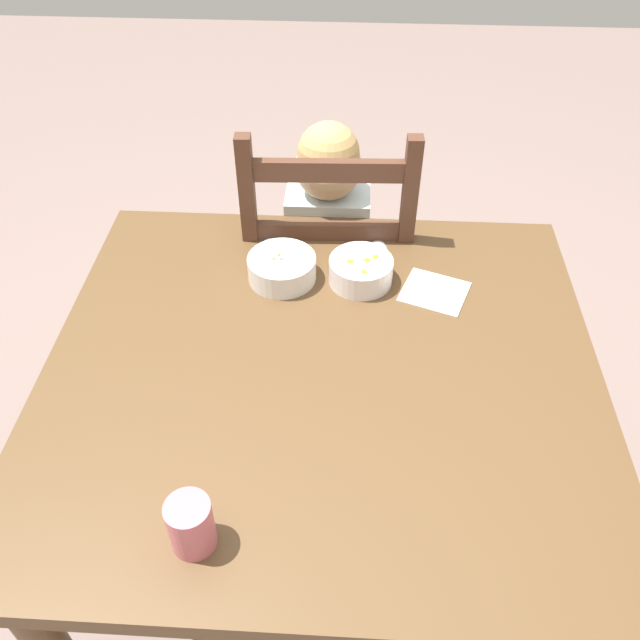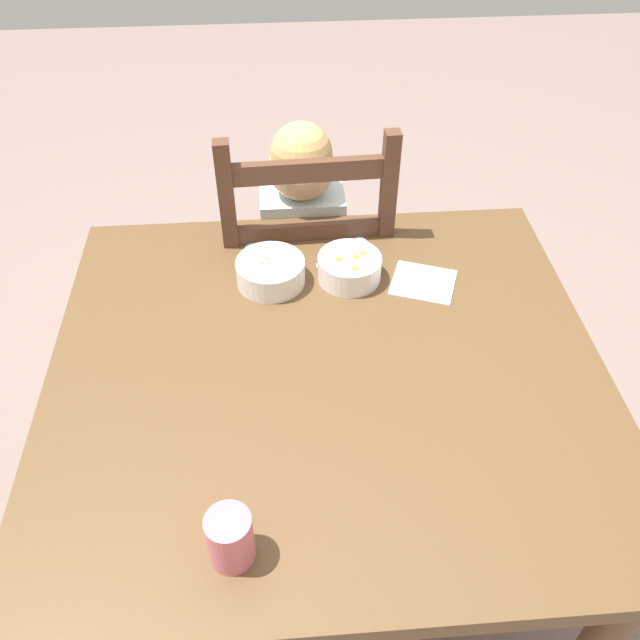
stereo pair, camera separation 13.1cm
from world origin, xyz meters
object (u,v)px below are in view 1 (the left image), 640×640
Objects in this scene: dining_table at (322,399)px; child_figure at (327,239)px; bowl_of_peas at (282,267)px; spoon at (343,273)px; drinking_cup at (191,525)px; dining_chair at (328,284)px; bowl_of_carrots at (361,270)px.

child_figure is (-0.02, 0.56, 0.00)m from dining_table.
bowl_of_peas reaches higher than spoon.
child_figure reaches higher than drinking_cup.
dining_chair is 6.88× the size of bowl_of_carrots.
dining_chair reaches higher than bowl_of_peas.
bowl_of_carrots is at bearing -73.56° from dining_chair.
dining_table is at bearing -88.63° from dining_chair.
dining_chair is (-0.01, 0.56, -0.16)m from dining_table.
bowl_of_peas is at bearing 111.23° from dining_table.
drinking_cup is at bearing -114.83° from dining_table.
child_figure reaches higher than bowl_of_peas.
dining_table is 0.31m from spoon.
bowl_of_carrots is 1.45× the size of drinking_cup.
child_figure is 6.08× the size of bowl_of_peas.
dining_chair reaches higher than child_figure.
dining_chair reaches higher than dining_table.
bowl_of_carrots is (0.07, 0.27, 0.13)m from dining_table.
drinking_cup is (-0.16, -0.95, 0.15)m from child_figure.
drinking_cup is at bearing -99.86° from dining_chair.
spoon is at bearing 9.20° from bowl_of_peas.
drinking_cup is at bearing -96.43° from bowl_of_peas.
dining_chair is 0.16m from child_figure.
dining_chair is at bearing 99.64° from spoon.
dining_chair is at bearing 31.74° from child_figure.
spoon is at bearing 72.69° from drinking_cup.
child_figure is 0.33m from bowl_of_peas.
drinking_cup is (-0.21, -0.68, 0.05)m from spoon.
dining_chair is at bearing 80.14° from drinking_cup.
dining_table is 7.16× the size of bowl_of_peas.
child_figure is at bearing 100.15° from spoon.
dining_table is 0.32m from bowl_of_peas.
dining_chair reaches higher than bowl_of_carrots.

